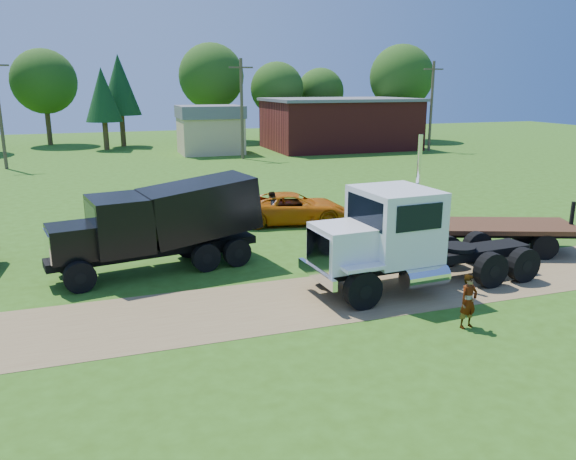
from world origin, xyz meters
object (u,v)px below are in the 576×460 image
object	(u,v)px
white_semi_tractor	(397,239)
spectator_a	(468,301)
orange_pickup	(293,208)
black_dump_truck	(164,221)
flatbed_trailer	(472,230)

from	to	relation	value
white_semi_tractor	spectator_a	size ratio (longest dim) A/B	5.43
white_semi_tractor	orange_pickup	world-z (taller)	white_semi_tractor
black_dump_truck	orange_pickup	world-z (taller)	black_dump_truck
orange_pickup	spectator_a	xyz separation A→B (m)	(0.58, -13.42, 0.03)
black_dump_truck	orange_pickup	xyz separation A→B (m)	(6.96, 5.26, -1.09)
black_dump_truck	orange_pickup	size ratio (longest dim) A/B	1.45
flatbed_trailer	spectator_a	world-z (taller)	flatbed_trailer
orange_pickup	black_dump_truck	bearing A→B (deg)	138.13
white_semi_tractor	spectator_a	distance (m)	3.66
white_semi_tractor	flatbed_trailer	distance (m)	6.02
orange_pickup	white_semi_tractor	bearing A→B (deg)	-167.80
black_dump_truck	flatbed_trailer	distance (m)	12.52
spectator_a	white_semi_tractor	bearing A→B (deg)	87.46
flatbed_trailer	spectator_a	distance (m)	8.02
flatbed_trailer	spectator_a	bearing A→B (deg)	-106.62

